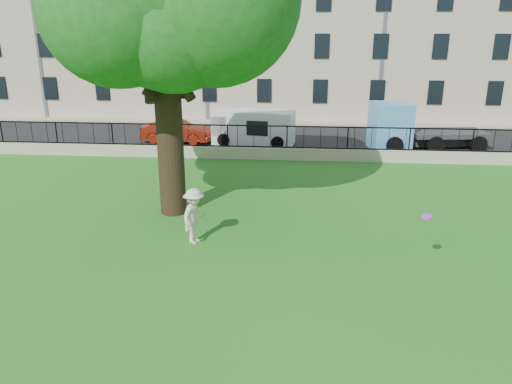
# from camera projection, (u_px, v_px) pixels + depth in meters

# --- Properties ---
(ground) EXTENTS (120.00, 120.00, 0.00)m
(ground) POSITION_uv_depth(u_px,v_px,m) (273.00, 266.00, 13.91)
(ground) COLOR #206A19
(ground) RESTS_ON ground
(retaining_wall) EXTENTS (50.00, 0.40, 0.60)m
(retaining_wall) POSITION_uv_depth(u_px,v_px,m) (287.00, 154.00, 25.17)
(retaining_wall) COLOR gray
(retaining_wall) RESTS_ON ground
(iron_railing) EXTENTS (50.00, 0.05, 1.13)m
(iron_railing) POSITION_uv_depth(u_px,v_px,m) (287.00, 137.00, 24.91)
(iron_railing) COLOR black
(iron_railing) RESTS_ON retaining_wall
(street) EXTENTS (60.00, 9.00, 0.01)m
(street) POSITION_uv_depth(u_px,v_px,m) (289.00, 140.00, 29.71)
(street) COLOR black
(street) RESTS_ON ground
(sidewalk) EXTENTS (60.00, 1.40, 0.12)m
(sidewalk) POSITION_uv_depth(u_px,v_px,m) (291.00, 123.00, 34.62)
(sidewalk) COLOR gray
(sidewalk) RESTS_ON ground
(building_row) EXTENTS (56.40, 10.40, 13.80)m
(building_row) POSITION_uv_depth(u_px,v_px,m) (295.00, 20.00, 37.84)
(building_row) COLOR #B6A790
(building_row) RESTS_ON ground
(man) EXTENTS (0.95, 1.27, 1.74)m
(man) POSITION_uv_depth(u_px,v_px,m) (194.00, 216.00, 15.21)
(man) COLOR beige
(man) RESTS_ON ground
(frisbee) EXTENTS (0.29, 0.30, 0.12)m
(frisbee) POSITION_uv_depth(u_px,v_px,m) (427.00, 217.00, 12.98)
(frisbee) COLOR #B229E9
(red_sedan) EXTENTS (4.11, 1.63, 1.33)m
(red_sedan) POSITION_uv_depth(u_px,v_px,m) (177.00, 131.00, 28.83)
(red_sedan) COLOR #A32714
(red_sedan) RESTS_ON street
(white_van) EXTENTS (4.73, 2.35, 1.91)m
(white_van) POSITION_uv_depth(u_px,v_px,m) (254.00, 128.00, 28.36)
(white_van) COLOR silver
(white_van) RESTS_ON street
(blue_truck) EXTENTS (6.23, 2.87, 2.52)m
(blue_truck) POSITION_uv_depth(u_px,v_px,m) (426.00, 126.00, 27.17)
(blue_truck) COLOR #60A6E1
(blue_truck) RESTS_ON street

